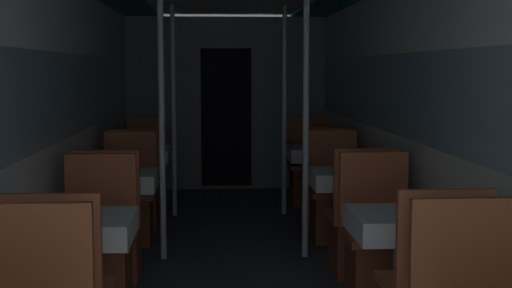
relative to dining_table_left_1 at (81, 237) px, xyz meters
The scene contains 23 objects.
wall_left 1.26m from the dining_table_left_1, 109.02° to the left, with size 0.05×9.90×2.19m.
wall_right 2.51m from the dining_table_left_1, 26.05° to the left, with size 0.05×9.90×2.19m.
bulkhead_far 5.22m from the dining_table_left_1, 79.85° to the left, with size 2.53×0.09×2.19m.
dining_table_left_1 is the anchor object (origin of this frame).
chair_left_far_1 0.64m from the dining_table_left_1, 90.00° to the left, with size 0.47×0.47×0.98m.
dining_table_left_2 1.73m from the dining_table_left_1, 90.00° to the left, with size 0.59×0.59×0.71m.
chair_left_near_2 1.21m from the dining_table_left_1, 90.00° to the left, with size 0.47×0.47×0.98m.
chair_left_far_2 2.31m from the dining_table_left_1, 90.00° to the left, with size 0.47×0.47×0.98m.
support_pole_left_2 1.83m from the dining_table_left_1, 78.94° to the left, with size 0.05×0.05×2.19m.
dining_table_left_3 3.46m from the dining_table_left_1, 90.00° to the left, with size 0.59×0.59×0.71m.
chair_left_near_3 2.91m from the dining_table_left_1, 90.00° to the left, with size 0.47×0.47×0.98m.
chair_left_far_3 4.03m from the dining_table_left_1, 90.00° to the left, with size 0.47×0.47×0.98m.
support_pole_left_3 3.51m from the dining_table_left_1, 84.42° to the left, with size 0.05×0.05×2.19m.
dining_table_right_1 1.83m from the dining_table_left_1, ahead, with size 0.59×0.59×0.71m.
chair_right_far_1 1.94m from the dining_table_left_1, 17.02° to the left, with size 0.47×0.47×0.98m.
dining_table_right_2 2.52m from the dining_table_left_1, 43.33° to the left, with size 0.59×0.59×0.71m.
chair_right_near_2 2.19m from the dining_table_left_1, 32.50° to the left, with size 0.47×0.47×0.98m.
chair_right_far_2 2.95m from the dining_table_left_1, 51.33° to the left, with size 0.47×0.47×0.98m.
support_pole_right_2 2.34m from the dining_table_left_1, 49.15° to the left, with size 0.05×0.05×2.19m.
dining_table_right_3 3.91m from the dining_table_left_1, 62.07° to the left, with size 0.59×0.59×0.71m.
chair_right_near_3 3.44m from the dining_table_left_1, 57.68° to the left, with size 0.47×0.47×0.98m.
chair_right_far_3 4.42m from the dining_table_left_1, 65.48° to the left, with size 0.47×0.47×0.98m.
support_pole_right_3 3.80m from the dining_table_left_1, 66.62° to the left, with size 0.05×0.05×2.19m.
Camera 1 is at (-0.17, -1.50, 1.54)m, focal length 50.00 mm.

